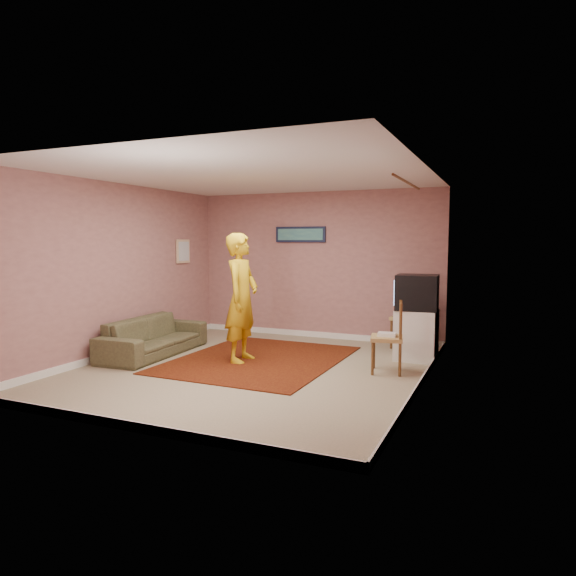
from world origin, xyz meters
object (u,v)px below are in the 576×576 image
at_px(chair_a, 408,310).
at_px(sofa, 154,336).
at_px(crt_tv, 417,292).
at_px(chair_b, 387,329).
at_px(person, 242,298).
at_px(tv_cabinet, 416,335).

relative_size(chair_a, sofa, 0.28).
height_order(crt_tv, sofa, crt_tv).
height_order(chair_b, person, person).
bearing_deg(crt_tv, chair_a, 105.28).
distance_m(chair_a, chair_b, 1.67).
bearing_deg(person, chair_b, -88.46).
bearing_deg(crt_tv, chair_b, -108.20).
xyz_separation_m(tv_cabinet, chair_b, (-0.24, -0.90, 0.21)).
bearing_deg(crt_tv, tv_cabinet, 0.00).
relative_size(chair_a, person, 0.30).
distance_m(crt_tv, sofa, 4.01).
distance_m(sofa, person, 1.60).
distance_m(chair_a, sofa, 4.03).
relative_size(chair_a, chair_b, 1.06).
relative_size(crt_tv, chair_b, 1.22).
bearing_deg(crt_tv, person, -157.87).
bearing_deg(sofa, crt_tv, -74.13).
bearing_deg(chair_a, person, -126.50).
xyz_separation_m(tv_cabinet, chair_a, (-0.27, 0.77, 0.25)).
bearing_deg(chair_b, chair_a, 169.79).
bearing_deg(person, tv_cabinet, -68.54).
xyz_separation_m(tv_cabinet, crt_tv, (-0.01, -0.00, 0.62)).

